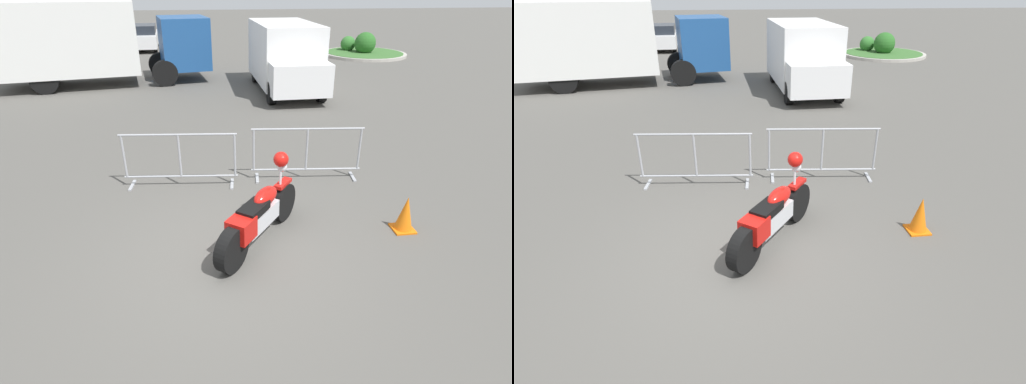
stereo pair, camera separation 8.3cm
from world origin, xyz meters
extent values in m
plane|color=#54514C|center=(0.00, 0.00, 0.00)|extent=(120.00, 120.00, 0.00)
cylinder|color=black|center=(0.95, 0.99, 0.32)|extent=(0.53, 0.62, 0.64)
cylinder|color=black|center=(0.01, -0.25, 0.32)|extent=(0.53, 0.62, 0.64)
cube|color=silver|center=(0.48, 0.37, 0.42)|extent=(0.70, 0.82, 0.28)
ellipsoid|color=red|center=(0.59, 0.51, 0.70)|extent=(0.55, 0.60, 0.26)
cube|color=black|center=(0.37, 0.23, 0.66)|extent=(0.54, 0.58, 0.12)
cube|color=red|center=(0.17, -0.05, 0.52)|extent=(0.47, 0.48, 0.32)
cube|color=red|center=(0.95, 0.99, 0.66)|extent=(0.35, 0.40, 0.06)
cylinder|color=silver|center=(0.89, 0.91, 0.80)|extent=(0.06, 0.06, 0.45)
sphere|color=silver|center=(0.92, 0.95, 0.97)|extent=(0.16, 0.16, 0.16)
sphere|color=red|center=(0.89, 0.91, 1.12)|extent=(0.24, 0.24, 0.24)
cylinder|color=#9EA0A5|center=(-0.76, 2.47, 1.05)|extent=(2.19, 0.26, 0.04)
cylinder|color=#9EA0A5|center=(-0.76, 2.47, 0.20)|extent=(2.19, 0.26, 0.04)
cylinder|color=#9EA0A5|center=(-1.80, 2.57, 0.62)|extent=(0.05, 0.05, 0.85)
cylinder|color=#9EA0A5|center=(-0.76, 2.47, 0.62)|extent=(0.05, 0.05, 0.85)
cylinder|color=#9EA0A5|center=(0.29, 2.36, 0.62)|extent=(0.05, 0.05, 0.85)
cube|color=#9EA0A5|center=(-1.73, 2.57, 0.01)|extent=(0.10, 0.44, 0.03)
cube|color=#9EA0A5|center=(0.22, 2.37, 0.01)|extent=(0.10, 0.44, 0.03)
cylinder|color=#9EA0A5|center=(1.72, 2.47, 1.05)|extent=(2.19, 0.26, 0.04)
cylinder|color=#9EA0A5|center=(1.72, 2.47, 0.20)|extent=(2.19, 0.26, 0.04)
cylinder|color=#9EA0A5|center=(0.68, 2.57, 0.62)|extent=(0.05, 0.05, 0.85)
cylinder|color=#9EA0A5|center=(1.72, 2.47, 0.62)|extent=(0.05, 0.05, 0.85)
cylinder|color=#9EA0A5|center=(2.77, 2.36, 0.62)|extent=(0.05, 0.05, 0.85)
cube|color=#9EA0A5|center=(0.75, 2.57, 0.01)|extent=(0.10, 0.44, 0.03)
cube|color=#9EA0A5|center=(2.70, 2.37, 0.01)|extent=(0.10, 0.44, 0.03)
cube|color=white|center=(-5.11, 11.59, 1.73)|extent=(5.31, 3.10, 2.50)
cube|color=#1E4C8C|center=(-0.87, 12.30, 1.43)|extent=(2.14, 2.45, 1.90)
cylinder|color=black|center=(-1.94, 13.10, 0.48)|extent=(0.99, 0.44, 0.96)
cylinder|color=black|center=(-1.62, 11.20, 0.48)|extent=(0.99, 0.44, 0.96)
cylinder|color=black|center=(-6.11, 12.40, 0.48)|extent=(0.99, 0.44, 0.96)
cylinder|color=black|center=(-5.78, 10.50, 0.48)|extent=(0.99, 0.44, 0.96)
cube|color=white|center=(2.76, 10.23, 1.31)|extent=(2.09, 4.15, 2.00)
cube|color=white|center=(2.82, 7.73, 0.84)|extent=(1.92, 0.94, 1.00)
cylinder|color=black|center=(3.65, 8.15, 0.36)|extent=(0.26, 0.73, 0.72)
cylinder|color=black|center=(1.97, 8.11, 0.36)|extent=(0.26, 0.73, 0.72)
cylinder|color=black|center=(3.57, 11.44, 0.36)|extent=(0.26, 0.73, 0.72)
cylinder|color=black|center=(1.90, 11.41, 0.36)|extent=(0.26, 0.73, 0.72)
cube|color=maroon|center=(-11.81, 21.36, 0.63)|extent=(2.05, 4.53, 0.72)
cylinder|color=black|center=(-12.65, 22.74, 0.33)|extent=(0.26, 0.67, 0.66)
cylinder|color=black|center=(-11.14, 22.82, 0.33)|extent=(0.26, 0.67, 0.66)
cylinder|color=black|center=(-10.98, 19.99, 0.33)|extent=(0.26, 0.67, 0.66)
cube|color=black|center=(-9.05, 21.34, 0.59)|extent=(1.94, 4.28, 0.68)
cube|color=#1E232B|center=(-9.05, 21.19, 1.18)|extent=(1.69, 2.23, 0.49)
cylinder|color=black|center=(-9.85, 22.64, 0.31)|extent=(0.25, 0.64, 0.62)
cylinder|color=black|center=(-8.41, 22.72, 0.31)|extent=(0.25, 0.64, 0.62)
cylinder|color=black|center=(-9.69, 19.96, 0.31)|extent=(0.25, 0.64, 0.62)
cylinder|color=black|center=(-8.26, 20.04, 0.31)|extent=(0.25, 0.64, 0.62)
cube|color=tan|center=(-6.29, 21.57, 0.62)|extent=(2.03, 4.47, 0.71)
cube|color=#1E232B|center=(-6.28, 21.42, 1.23)|extent=(1.76, 2.33, 0.51)
cylinder|color=black|center=(-7.12, 22.92, 0.33)|extent=(0.26, 0.66, 0.65)
cylinder|color=black|center=(-5.63, 23.01, 0.33)|extent=(0.26, 0.66, 0.65)
cylinder|color=black|center=(-6.96, 20.13, 0.33)|extent=(0.26, 0.66, 0.65)
cylinder|color=black|center=(-5.47, 20.21, 0.33)|extent=(0.26, 0.66, 0.65)
cube|color=white|center=(-3.53, 21.09, 0.58)|extent=(1.88, 4.15, 0.66)
cube|color=#1E232B|center=(-3.52, 20.95, 1.14)|extent=(1.64, 2.16, 0.47)
cylinder|color=black|center=(-4.30, 22.35, 0.30)|extent=(0.24, 0.62, 0.61)
cylinder|color=black|center=(-2.91, 22.43, 0.30)|extent=(0.24, 0.62, 0.61)
cylinder|color=black|center=(-4.15, 19.75, 0.30)|extent=(0.24, 0.62, 0.61)
cylinder|color=black|center=(-2.77, 19.83, 0.30)|extent=(0.24, 0.62, 0.61)
cylinder|color=#262838|center=(-4.90, 15.42, 0.42)|extent=(0.34, 0.34, 0.85)
cylinder|color=maroon|center=(-4.90, 15.42, 1.16)|extent=(0.48, 0.48, 0.62)
sphere|color=tan|center=(-4.90, 15.42, 1.58)|extent=(0.22, 0.22, 0.22)
cylinder|color=#ADA89E|center=(8.68, 17.26, 0.07)|extent=(4.49, 4.49, 0.14)
cylinder|color=#38662D|center=(8.68, 17.26, 0.15)|extent=(4.13, 4.13, 0.02)
sphere|color=#286023|center=(8.68, 17.26, 0.62)|extent=(1.14, 1.14, 1.14)
sphere|color=#33702D|center=(8.05, 18.19, 0.49)|extent=(0.82, 0.82, 0.82)
cube|color=orange|center=(2.83, 0.39, 0.01)|extent=(0.34, 0.34, 0.03)
cone|color=orange|center=(2.83, 0.39, 0.31)|extent=(0.28, 0.28, 0.56)
camera|label=1|loc=(-0.25, -4.69, 3.55)|focal=28.00mm
camera|label=2|loc=(-0.16, -4.70, 3.55)|focal=28.00mm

